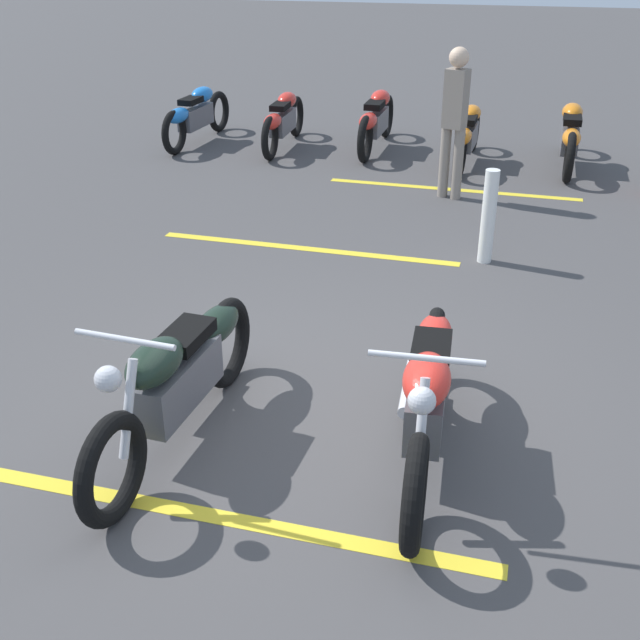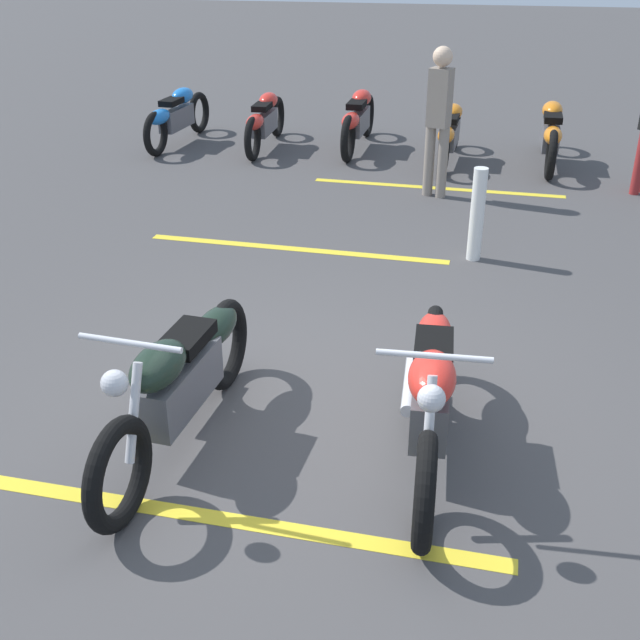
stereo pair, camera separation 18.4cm
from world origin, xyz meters
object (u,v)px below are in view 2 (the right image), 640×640
object	(u,v)px
motorcycle_row_right	(264,121)
bystander_near_row	(439,115)
motorcycle_row_far_left	(551,133)
bollard_post	(477,215)
motorcycle_row_left	(450,133)
motorcycle_row_far_right	(176,116)
motorcycle_row_center	(358,119)
motorcycle_dark_foreground	(181,379)
motorcycle_bright_foreground	(430,390)

from	to	relation	value
motorcycle_row_right	bystander_near_row	bearing A→B (deg)	-123.96
motorcycle_row_far_left	bystander_near_row	bearing A→B (deg)	140.61
bystander_near_row	bollard_post	xyz separation A→B (m)	(-1.99, -0.51, -0.53)
motorcycle_row_left	motorcycle_row_far_right	xyz separation A→B (m)	(0.26, 4.11, 0.02)
bystander_near_row	bollard_post	size ratio (longest dim) A/B	1.89
motorcycle_row_center	bollard_post	xyz separation A→B (m)	(-4.02, -1.76, 0.02)
motorcycle_dark_foreground	motorcycle_row_right	size ratio (longest dim) A/B	1.08
motorcycle_row_right	motorcycle_row_far_right	size ratio (longest dim) A/B	0.97
motorcycle_dark_foreground	motorcycle_row_far_right	size ratio (longest dim) A/B	1.05
motorcycle_bright_foreground	bystander_near_row	world-z (taller)	bystander_near_row
motorcycle_bright_foreground	motorcycle_dark_foreground	size ratio (longest dim) A/B	1.00
motorcycle_row_far_left	motorcycle_row_right	world-z (taller)	motorcycle_row_far_left
motorcycle_dark_foreground	motorcycle_row_left	world-z (taller)	motorcycle_dark_foreground
motorcycle_dark_foreground	motorcycle_row_far_left	size ratio (longest dim) A/B	1.01
motorcycle_dark_foreground	motorcycle_row_center	distance (m)	7.53
motorcycle_dark_foreground	motorcycle_row_right	xyz separation A→B (m)	(7.32, 1.29, -0.04)
motorcycle_row_center	bystander_near_row	size ratio (longest dim) A/B	1.23
bystander_near_row	bollard_post	world-z (taller)	bystander_near_row
motorcycle_row_left	bystander_near_row	xyz separation A→B (m)	(-1.55, 0.11, 0.58)
motorcycle_row_center	motorcycle_row_far_right	world-z (taller)	motorcycle_row_center
motorcycle_bright_foreground	motorcycle_row_left	xyz separation A→B (m)	(6.90, 0.13, -0.04)
motorcycle_row_right	bollard_post	xyz separation A→B (m)	(-3.80, -3.13, 0.05)
motorcycle_row_far_right	motorcycle_row_left	bearing A→B (deg)	-87.32
motorcycle_row_center	bollard_post	size ratio (longest dim) A/B	2.32
motorcycle_row_far_left	motorcycle_row_left	xyz separation A→B (m)	(-0.12, 1.37, -0.03)
motorcycle_dark_foreground	motorcycle_row_far_right	xyz separation A→B (m)	(7.32, 2.67, -0.03)
motorcycle_bright_foreground	motorcycle_row_center	bearing A→B (deg)	-170.11
motorcycle_row_far_left	bystander_near_row	size ratio (longest dim) A/B	1.23
motorcycle_row_left	motorcycle_row_far_right	distance (m)	4.12
motorcycle_row_far_right	bollard_post	distance (m)	5.90
motorcycle_row_far_left	motorcycle_row_center	size ratio (longest dim) A/B	1.00
motorcycle_bright_foreground	motorcycle_row_far_left	distance (m)	7.12
motorcycle_row_right	motorcycle_row_far_right	distance (m)	1.37
motorcycle_row_far_left	motorcycle_row_right	distance (m)	4.11
motorcycle_row_far_left	motorcycle_row_far_right	distance (m)	5.48
motorcycle_bright_foreground	bollard_post	world-z (taller)	motorcycle_bright_foreground
motorcycle_row_left	motorcycle_bright_foreground	bearing A→B (deg)	-174.67
motorcycle_row_center	bollard_post	distance (m)	4.39
motorcycle_bright_foreground	motorcycle_row_far_left	world-z (taller)	motorcycle_bright_foreground
motorcycle_row_left	motorcycle_row_right	distance (m)	2.75
motorcycle_row_far_left	motorcycle_row_center	xyz separation A→B (m)	(0.36, 2.74, -0.00)
motorcycle_row_far_left	bystander_near_row	world-z (taller)	bystander_near_row
bollard_post	motorcycle_row_far_right	bearing A→B (deg)	49.78
motorcycle_row_right	bollard_post	bearing A→B (deg)	-139.87
motorcycle_row_far_left	motorcycle_row_left	world-z (taller)	motorcycle_row_far_left
bystander_near_row	bollard_post	bearing A→B (deg)	34.76
motorcycle_row_center	motorcycle_row_left	bearing A→B (deg)	-106.24
motorcycle_row_left	motorcycle_row_center	bearing A→B (deg)	75.09
motorcycle_row_far_left	bollard_post	distance (m)	3.79
motorcycle_row_center	motorcycle_bright_foreground	bearing A→B (deg)	-165.61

